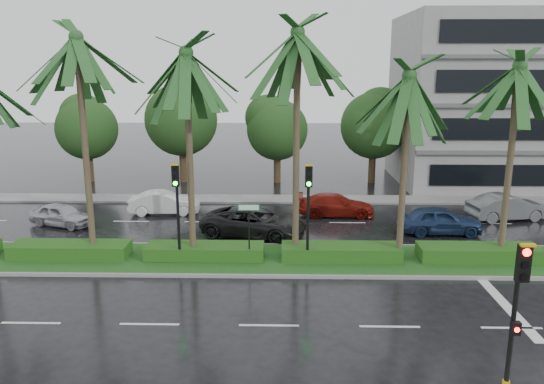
{
  "coord_description": "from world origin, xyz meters",
  "views": [
    {
      "loc": [
        0.45,
        -21.1,
        8.39
      ],
      "look_at": [
        -0.04,
        1.5,
        3.03
      ],
      "focal_mm": 35.0,
      "sensor_mm": 36.0,
      "label": 1
    }
  ],
  "objects_px": {
    "signal_near": "(515,320)",
    "car_blue": "(440,220)",
    "car_darkgrey": "(254,222)",
    "car_grey": "(507,207)",
    "street_sign": "(249,218)",
    "car_white": "(164,203)",
    "signal_median_left": "(177,199)",
    "car_silver": "(61,215)",
    "car_red": "(336,205)"
  },
  "relations": [
    {
      "from": "signal_near",
      "to": "car_blue",
      "type": "distance_m",
      "value": 14.87
    },
    {
      "from": "car_darkgrey",
      "to": "car_grey",
      "type": "distance_m",
      "value": 14.39
    },
    {
      "from": "street_sign",
      "to": "car_blue",
      "type": "distance_m",
      "value": 10.68
    },
    {
      "from": "signal_near",
      "to": "street_sign",
      "type": "relative_size",
      "value": 1.68
    },
    {
      "from": "street_sign",
      "to": "car_blue",
      "type": "bearing_deg",
      "value": 26.23
    },
    {
      "from": "car_white",
      "to": "car_darkgrey",
      "type": "xyz_separation_m",
      "value": [
        5.46,
        -4.1,
        0.07
      ]
    },
    {
      "from": "signal_median_left",
      "to": "car_silver",
      "type": "xyz_separation_m",
      "value": [
        -7.5,
        5.83,
        -2.39
      ]
    },
    {
      "from": "signal_near",
      "to": "car_grey",
      "type": "xyz_separation_m",
      "value": [
        7.0,
        17.18,
        -1.78
      ]
    },
    {
      "from": "signal_near",
      "to": "car_silver",
      "type": "distance_m",
      "value": 23.47
    },
    {
      "from": "car_grey",
      "to": "signal_median_left",
      "type": "bearing_deg",
      "value": 102.73
    },
    {
      "from": "car_silver",
      "to": "car_blue",
      "type": "distance_m",
      "value": 20.02
    },
    {
      "from": "car_darkgrey",
      "to": "car_blue",
      "type": "relative_size",
      "value": 1.26
    },
    {
      "from": "car_silver",
      "to": "car_blue",
      "type": "bearing_deg",
      "value": -73.28
    },
    {
      "from": "signal_near",
      "to": "car_blue",
      "type": "height_order",
      "value": "signal_near"
    },
    {
      "from": "street_sign",
      "to": "car_blue",
      "type": "height_order",
      "value": "street_sign"
    },
    {
      "from": "car_darkgrey",
      "to": "car_grey",
      "type": "xyz_separation_m",
      "value": [
        14.02,
        3.27,
        -0.01
      ]
    },
    {
      "from": "street_sign",
      "to": "signal_near",
      "type": "bearing_deg",
      "value": -54.66
    },
    {
      "from": "signal_median_left",
      "to": "car_silver",
      "type": "bearing_deg",
      "value": 142.13
    },
    {
      "from": "street_sign",
      "to": "car_silver",
      "type": "distance_m",
      "value": 12.02
    },
    {
      "from": "car_white",
      "to": "car_blue",
      "type": "height_order",
      "value": "car_blue"
    },
    {
      "from": "car_silver",
      "to": "car_white",
      "type": "distance_m",
      "value": 5.61
    },
    {
      "from": "signal_median_left",
      "to": "car_silver",
      "type": "distance_m",
      "value": 9.8
    },
    {
      "from": "car_blue",
      "to": "car_red",
      "type": "bearing_deg",
      "value": 57.67
    },
    {
      "from": "car_silver",
      "to": "car_darkgrey",
      "type": "relative_size",
      "value": 0.68
    },
    {
      "from": "car_silver",
      "to": "car_darkgrey",
      "type": "bearing_deg",
      "value": -79.24
    },
    {
      "from": "car_silver",
      "to": "car_grey",
      "type": "height_order",
      "value": "car_grey"
    },
    {
      "from": "car_blue",
      "to": "car_grey",
      "type": "height_order",
      "value": "car_grey"
    },
    {
      "from": "car_red",
      "to": "car_blue",
      "type": "xyz_separation_m",
      "value": [
        5.02,
        -3.26,
        0.07
      ]
    },
    {
      "from": "car_white",
      "to": "car_darkgrey",
      "type": "distance_m",
      "value": 6.83
    },
    {
      "from": "signal_median_left",
      "to": "car_grey",
      "type": "distance_m",
      "value": 18.71
    },
    {
      "from": "signal_median_left",
      "to": "car_white",
      "type": "xyz_separation_m",
      "value": [
        -2.48,
        8.32,
        -2.34
      ]
    },
    {
      "from": "car_silver",
      "to": "car_red",
      "type": "distance_m",
      "value": 15.16
    },
    {
      "from": "signal_near",
      "to": "car_red",
      "type": "relative_size",
      "value": 0.99
    },
    {
      "from": "signal_median_left",
      "to": "car_red",
      "type": "relative_size",
      "value": 0.99
    },
    {
      "from": "car_silver",
      "to": "car_red",
      "type": "relative_size",
      "value": 0.81
    },
    {
      "from": "car_darkgrey",
      "to": "street_sign",
      "type": "bearing_deg",
      "value": -164.2
    },
    {
      "from": "car_white",
      "to": "street_sign",
      "type": "bearing_deg",
      "value": -149.98
    },
    {
      "from": "car_blue",
      "to": "signal_near",
      "type": "bearing_deg",
      "value": 170.96
    },
    {
      "from": "car_silver",
      "to": "car_grey",
      "type": "relative_size",
      "value": 0.81
    },
    {
      "from": "signal_median_left",
      "to": "car_red",
      "type": "height_order",
      "value": "signal_median_left"
    },
    {
      "from": "car_silver",
      "to": "car_white",
      "type": "height_order",
      "value": "car_white"
    },
    {
      "from": "car_darkgrey",
      "to": "car_blue",
      "type": "height_order",
      "value": "car_darkgrey"
    },
    {
      "from": "street_sign",
      "to": "car_white",
      "type": "bearing_deg",
      "value": 123.94
    },
    {
      "from": "car_silver",
      "to": "car_darkgrey",
      "type": "height_order",
      "value": "car_darkgrey"
    },
    {
      "from": "signal_median_left",
      "to": "car_white",
      "type": "relative_size",
      "value": 1.08
    },
    {
      "from": "car_silver",
      "to": "car_grey",
      "type": "distance_m",
      "value": 24.56
    },
    {
      "from": "signal_near",
      "to": "car_white",
      "type": "relative_size",
      "value": 1.08
    },
    {
      "from": "signal_near",
      "to": "car_darkgrey",
      "type": "distance_m",
      "value": 15.68
    },
    {
      "from": "signal_near",
      "to": "car_red",
      "type": "height_order",
      "value": "signal_near"
    },
    {
      "from": "car_red",
      "to": "signal_near",
      "type": "bearing_deg",
      "value": -170.43
    }
  ]
}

